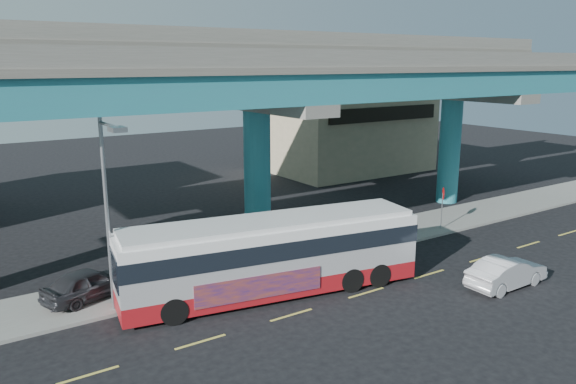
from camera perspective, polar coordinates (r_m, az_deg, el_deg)
ground at (r=25.58m, az=7.51°, el=-9.90°), size 120.00×120.00×0.00m
sidewalk at (r=29.60m, az=0.44°, el=-6.39°), size 70.00×4.00×0.15m
lane_markings at (r=25.37m, az=7.96°, el=-10.10°), size 58.00×0.12×0.01m
viaduct at (r=30.96m, az=-3.37°, el=11.58°), size 52.00×12.40×11.70m
building_beige at (r=53.12m, az=5.90°, el=6.05°), size 14.00×10.23×7.00m
transit_bus at (r=24.45m, az=-1.65°, el=-6.21°), size 13.49×5.09×3.39m
sedan at (r=27.37m, az=21.32°, el=-7.61°), size 1.49×4.19×1.38m
parked_car at (r=25.41m, az=-19.61°, el=-8.75°), size 3.89×4.85×1.34m
street_lamp at (r=22.31m, az=-17.70°, el=0.18°), size 0.50×2.53×7.77m
stop_sign at (r=34.55m, az=15.45°, el=-0.70°), size 0.54×0.59×2.56m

